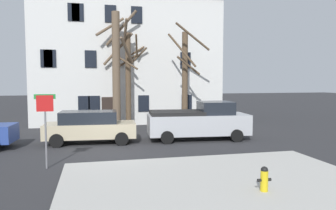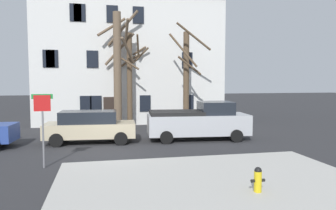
{
  "view_description": "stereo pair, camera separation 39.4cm",
  "coord_description": "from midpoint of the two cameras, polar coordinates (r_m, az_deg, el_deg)",
  "views": [
    {
      "loc": [
        -0.69,
        -14.69,
        3.33
      ],
      "look_at": [
        3.5,
        3.24,
        1.9
      ],
      "focal_mm": 34.53,
      "sensor_mm": 36.0,
      "label": 1
    },
    {
      "loc": [
        -0.31,
        -14.77,
        3.33
      ],
      "look_at": [
        3.5,
        3.24,
        1.9
      ],
      "focal_mm": 34.53,
      "sensor_mm": 36.0,
      "label": 2
    }
  ],
  "objects": [
    {
      "name": "ground_plane",
      "position": [
        15.11,
        -11.05,
        -8.36
      ],
      "size": [
        120.0,
        120.0,
        0.0
      ],
      "primitive_type": "plane",
      "color": "#2D2D30"
    },
    {
      "name": "street_sign_pole",
      "position": [
        12.89,
        -21.67,
        -1.95
      ],
      "size": [
        0.76,
        0.07,
        2.8
      ],
      "color": "slate",
      "rests_on": "ground_plane"
    },
    {
      "name": "sidewalk_slab",
      "position": [
        10.12,
        9.12,
        -14.44
      ],
      "size": [
        9.9,
        7.94,
        0.12
      ],
      "primitive_type": "cube",
      "color": "#B7B5AD",
      "rests_on": "ground_plane"
    },
    {
      "name": "car_beige_wagon",
      "position": [
        17.57,
        -14.21,
        -3.68
      ],
      "size": [
        4.78,
        2.3,
        1.69
      ],
      "color": "#C6B793",
      "rests_on": "ground_plane"
    },
    {
      "name": "building_main",
      "position": [
        27.1,
        -7.75,
        9.3
      ],
      "size": [
        14.74,
        7.0,
        11.13
      ],
      "color": "white",
      "rests_on": "ground_plane"
    },
    {
      "name": "fire_hydrant",
      "position": [
        9.87,
        15.51,
        -12.38
      ],
      "size": [
        0.42,
        0.22,
        0.72
      ],
      "color": "gold",
      "rests_on": "sidewalk_slab"
    },
    {
      "name": "tree_bare_mid",
      "position": [
        22.91,
        -7.46,
        5.01
      ],
      "size": [
        2.52,
        2.55,
        6.59
      ],
      "color": "brown",
      "rests_on": "ground_plane"
    },
    {
      "name": "tree_bare_far",
      "position": [
        22.65,
        2.55,
        5.1
      ],
      "size": [
        2.81,
        1.69,
        7.06
      ],
      "color": "brown",
      "rests_on": "ground_plane"
    },
    {
      "name": "tree_bare_near",
      "position": [
        22.24,
        -9.52,
        6.93
      ],
      "size": [
        2.91,
        2.8,
        8.16
      ],
      "color": "brown",
      "rests_on": "ground_plane"
    },
    {
      "name": "pickup_truck_silver",
      "position": [
        18.11,
        4.87,
        -2.87
      ],
      "size": [
        5.71,
        2.63,
        2.12
      ],
      "color": "#B7BABF",
      "rests_on": "ground_plane"
    }
  ]
}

